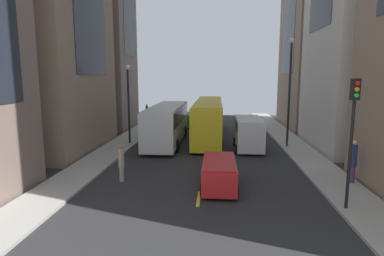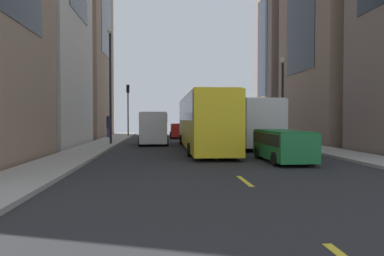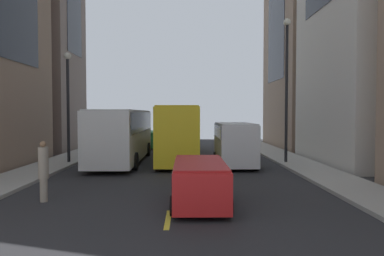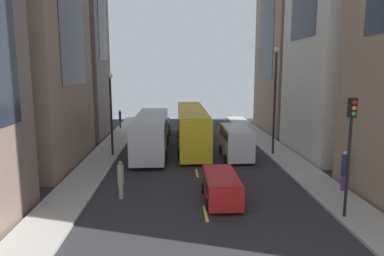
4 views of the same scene
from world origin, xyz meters
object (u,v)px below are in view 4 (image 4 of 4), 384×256
city_bus_white (151,130)px  car_red_0 (221,185)px  delivery_van_white (236,140)px  car_green_1 (162,125)px  pedestrian_crossing_near (120,118)px  pedestrian_crossing_mid (344,170)px  streetcar_yellow (192,124)px  traffic_light_near_corner (350,135)px  pedestrian_waiting_curb (121,179)px

city_bus_white → car_red_0: city_bus_white is taller
delivery_van_white → car_red_0: (-2.43, -9.33, -0.62)m
car_green_1 → pedestrian_crossing_near: bearing=150.4°
city_bus_white → pedestrian_crossing_near: 13.64m
city_bus_white → pedestrian_crossing_mid: size_ratio=4.73×
streetcar_yellow → traffic_light_near_corner: traffic_light_near_corner is taller
pedestrian_crossing_near → city_bus_white: bearing=52.9°
pedestrian_crossing_mid → traffic_light_near_corner: bearing=-0.9°
car_red_0 → pedestrian_crossing_near: size_ratio=1.92×
pedestrian_crossing_near → car_green_1: bearing=93.4°
pedestrian_crossing_near → traffic_light_near_corner: 30.83m
traffic_light_near_corner → pedestrian_crossing_mid: bearing=65.2°
delivery_van_white → traffic_light_near_corner: (3.18, -12.04, 2.61)m
pedestrian_crossing_mid → pedestrian_waiting_curb: 12.81m
car_green_1 → pedestrian_waiting_curb: 20.71m
car_green_1 → city_bus_white: bearing=-93.0°
streetcar_yellow → car_red_0: size_ratio=3.42×
city_bus_white → pedestrian_crossing_near: size_ratio=5.04×
streetcar_yellow → car_red_0: streetcar_yellow is taller
streetcar_yellow → traffic_light_near_corner: (6.57, -16.77, 2.00)m
streetcar_yellow → pedestrian_crossing_near: size_ratio=6.59×
traffic_light_near_corner → delivery_van_white: bearing=104.8°
car_red_0 → pedestrian_waiting_curb: pedestrian_waiting_curb is taller
car_red_0 → car_green_1: 21.63m
pedestrian_waiting_curb → car_green_1: bearing=-92.5°
city_bus_white → pedestrian_waiting_curb: bearing=-95.2°
city_bus_white → pedestrian_waiting_curb: (-0.98, -10.78, -0.86)m
car_red_0 → city_bus_white: bearing=111.8°
city_bus_white → pedestrian_crossing_near: (-4.64, 12.81, -0.67)m
pedestrian_crossing_near → traffic_light_near_corner: size_ratio=0.39×
pedestrian_crossing_mid → pedestrian_crossing_near: size_ratio=1.07×
streetcar_yellow → traffic_light_near_corner: 18.12m
streetcar_yellow → traffic_light_near_corner: bearing=-68.6°
car_green_1 → traffic_light_near_corner: size_ratio=0.80×
streetcar_yellow → pedestrian_crossing_near: streetcar_yellow is taller
city_bus_white → traffic_light_near_corner: (10.16, -14.09, 2.11)m
car_red_0 → pedestrian_crossing_mid: pedestrian_crossing_mid is taller
city_bus_white → car_green_1: 9.95m
pedestrian_crossing_near → traffic_light_near_corner: (14.80, -26.90, 2.78)m
car_red_0 → car_green_1: bearing=100.7°
pedestrian_waiting_curb → traffic_light_near_corner: bearing=165.1°
delivery_van_white → city_bus_white: bearing=163.6°
car_green_1 → traffic_light_near_corner: traffic_light_near_corner is taller
pedestrian_crossing_mid → traffic_light_near_corner: 4.82m
delivery_van_white → traffic_light_near_corner: size_ratio=0.88×
city_bus_white → traffic_light_near_corner: bearing=-54.2°
streetcar_yellow → delivery_van_white: (3.39, -4.73, -0.61)m
pedestrian_crossing_mid → car_green_1: bearing=-127.0°
delivery_van_white → pedestrian_waiting_curb: size_ratio=2.32×
streetcar_yellow → delivery_van_white: streetcar_yellow is taller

